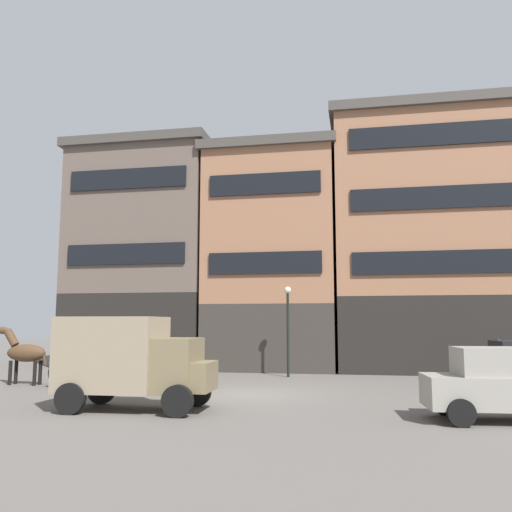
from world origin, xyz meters
name	(u,v)px	position (x,y,z in m)	size (l,w,h in m)	color
ground_plane	(248,394)	(0.00, 0.00, 0.00)	(120.00, 120.00, 0.00)	#605B56
building_far_left	(149,256)	(-8.22, 11.04, 6.39)	(8.32, 7.01, 12.70)	black
building_center_left	(274,258)	(-0.75, 11.04, 6.06)	(7.33, 7.01, 12.04)	#38332D
building_center_right	(426,240)	(7.47, 11.04, 6.84)	(9.82, 7.01, 13.60)	black
cargo_wagon	(92,356)	(-6.47, 1.17, 1.15)	(2.94, 1.59, 1.98)	brown
draft_horse	(24,352)	(-9.42, 1.17, 1.27)	(2.35, 0.65, 2.30)	#513823
delivery_truck_near	(132,359)	(-2.59, -3.90, 1.42)	(4.39, 2.23, 2.62)	#7A6B4C
sedan_light	(499,384)	(7.22, -3.86, 0.91)	(3.82, 2.11, 1.83)	gray
pedestrian_officer	(499,359)	(9.45, 5.32, 0.98)	(0.41, 0.41, 1.79)	#38332D
streetlamp_curbside	(288,318)	(0.61, 6.16, 2.67)	(0.32, 0.32, 4.12)	black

